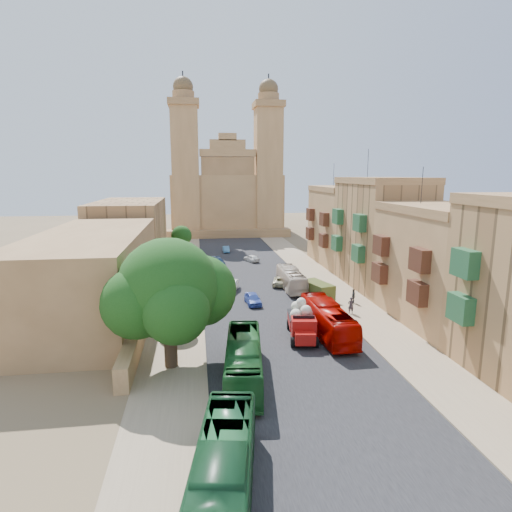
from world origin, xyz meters
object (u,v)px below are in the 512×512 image
object	(u,v)px
car_white_a	(231,285)
car_dkblue	(218,262)
car_blue_b	(226,249)
pedestrian_c	(353,296)
bus_green_north	(244,360)
bus_red_east	(328,320)
olive_pickup	(318,290)
street_tree_c	(179,250)
red_truck	(302,321)
street_tree_b	(175,269)
car_blue_a	(253,299)
street_tree_a	(169,294)
car_white_b	(252,258)
street_tree_d	(181,236)
ficus_tree	(170,292)
pedestrian_a	(351,305)
church	(226,194)
car_cream	(281,281)
bus_green_south	(223,474)
bus_cream_east	(291,279)

from	to	relation	value
car_white_a	car_dkblue	world-z (taller)	car_white_a
car_blue_b	pedestrian_c	bearing A→B (deg)	-71.55
bus_green_north	bus_red_east	bearing A→B (deg)	48.13
olive_pickup	bus_red_east	world-z (taller)	bus_red_east
street_tree_c	red_truck	size ratio (longest dim) A/B	0.81
street_tree_b	car_blue_a	distance (m)	10.47
street_tree_a	car_white_b	bearing A→B (deg)	68.93
street_tree_a	street_tree_d	bearing A→B (deg)	90.00
ficus_tree	street_tree_c	bearing A→B (deg)	91.05
street_tree_d	pedestrian_a	world-z (taller)	street_tree_d
church	street_tree_c	size ratio (longest dim) A/B	7.42
olive_pickup	car_blue_b	bearing A→B (deg)	105.15
street_tree_c	pedestrian_a	world-z (taller)	street_tree_c
street_tree_c	olive_pickup	world-z (taller)	street_tree_c
ficus_tree	car_blue_b	distance (m)	48.11
bus_green_north	car_dkblue	world-z (taller)	bus_green_north
street_tree_b	car_blue_a	size ratio (longest dim) A/B	1.20
car_white_a	car_blue_b	bearing A→B (deg)	101.64
car_cream	car_dkblue	world-z (taller)	car_cream
church	pedestrian_a	distance (m)	65.74
church	car_cream	distance (m)	53.21
olive_pickup	car_dkblue	distance (m)	22.56
street_tree_b	car_cream	bearing A→B (deg)	9.65
street_tree_a	car_white_a	distance (m)	14.50
pedestrian_c	car_blue_b	bearing A→B (deg)	-148.25
bus_red_east	car_dkblue	distance (m)	32.50
car_cream	pedestrian_c	bearing A→B (deg)	141.73
car_white_b	ficus_tree	bearing A→B (deg)	51.83
bus_green_south	church	bearing A→B (deg)	95.33
church	car_blue_a	world-z (taller)	church
red_truck	car_white_a	size ratio (longest dim) A/B	1.52
street_tree_b	red_truck	bearing A→B (deg)	-53.73
bus_green_north	car_white_a	size ratio (longest dim) A/B	2.60
ficus_tree	street_tree_a	distance (m)	8.35
ficus_tree	street_tree_d	world-z (taller)	ficus_tree
bus_cream_east	car_blue_b	xyz separation A→B (m)	(-6.27, 26.98, -0.74)
car_white_a	car_cream	bearing A→B (deg)	28.79
street_tree_a	red_truck	world-z (taller)	street_tree_a
church	car_white_a	size ratio (longest dim) A/B	9.19
bus_cream_east	pedestrian_c	world-z (taller)	bus_cream_east
bus_green_south	car_cream	world-z (taller)	bus_green_south
church	street_tree_a	xyz separation A→B (m)	(-10.00, -66.61, -6.11)
street_tree_a	car_blue_b	size ratio (longest dim) A/B	1.56
olive_pickup	car_white_a	bearing A→B (deg)	154.83
street_tree_a	street_tree_d	xyz separation A→B (m)	(0.00, 36.00, 0.25)
pedestrian_a	ficus_tree	bearing A→B (deg)	27.56
car_blue_b	pedestrian_c	world-z (taller)	pedestrian_c
car_cream	car_blue_b	size ratio (longest dim) A/B	1.31
church	pedestrian_a	bearing A→B (deg)	-82.77
car_white_b	car_blue_b	bearing A→B (deg)	-91.34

